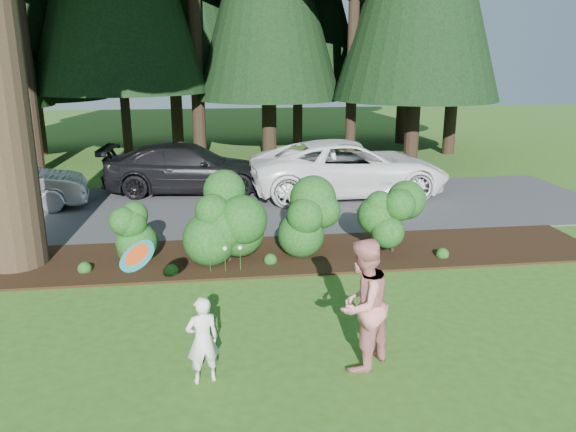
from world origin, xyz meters
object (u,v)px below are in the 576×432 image
object	(u,v)px
adult	(362,305)
frisbee	(137,256)
car_dark_suv	(188,168)
car_white_suv	(349,168)
car_silver_wagon	(6,186)
child	(203,340)

from	to	relation	value
adult	frisbee	world-z (taller)	frisbee
car_dark_suv	car_white_suv	bearing A→B (deg)	-98.31
frisbee	car_silver_wagon	bearing A→B (deg)	117.32
adult	frisbee	bearing A→B (deg)	-46.48
child	car_silver_wagon	bearing A→B (deg)	-74.66
car_dark_suv	frisbee	xyz separation A→B (m)	(-0.21, -10.82, 0.95)
child	frisbee	size ratio (longest dim) A/B	2.21
car_dark_suv	adult	distance (m)	11.29
car_silver_wagon	car_white_suv	size ratio (longest dim) A/B	0.70
car_white_suv	frisbee	xyz separation A→B (m)	(-5.18, -9.73, 0.86)
car_silver_wagon	adult	distance (m)	12.13
car_dark_suv	frisbee	world-z (taller)	frisbee
child	frisbee	xyz separation A→B (m)	(-0.79, 0.22, 1.14)
car_white_suv	frisbee	distance (m)	11.06
car_dark_suv	child	distance (m)	11.06
car_white_suv	car_dark_suv	size ratio (longest dim) A/B	1.16
car_silver_wagon	child	world-z (taller)	car_silver_wagon
car_white_suv	adult	bearing A→B (deg)	165.93
child	car_dark_suv	bearing A→B (deg)	-102.11
adult	car_silver_wagon	bearing A→B (deg)	-94.42
car_silver_wagon	frisbee	distance (m)	10.42
frisbee	child	bearing A→B (deg)	-15.73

